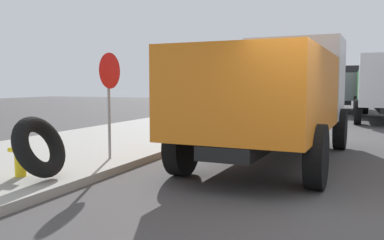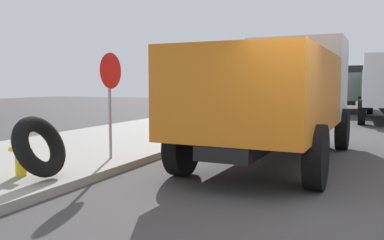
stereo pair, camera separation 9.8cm
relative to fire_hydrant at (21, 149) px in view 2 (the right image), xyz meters
The scene contains 6 objects.
ground_plane 5.14m from the fire_hydrant, 85.27° to the right, with size 80.00×80.00×0.00m, color #423F3F.
fire_hydrant is the anchor object (origin of this frame).
loose_tire 0.47m from the fire_hydrant, 93.73° to the right, with size 1.10×1.10×0.27m, color black.
stop_sign 2.37m from the fire_hydrant, 13.21° to the right, with size 0.76×0.08×2.27m.
dump_truck_orange 5.64m from the fire_hydrant, 40.78° to the right, with size 7.09×3.01×3.00m.
dump_truck_gray 23.53m from the fire_hydrant, 10.76° to the right, with size 7.09×3.00×3.00m.
Camera 2 is at (-5.69, -0.44, 1.76)m, focal length 38.10 mm.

